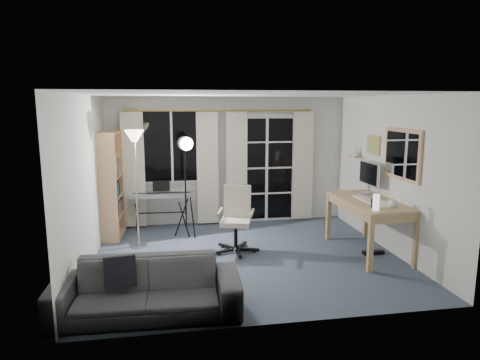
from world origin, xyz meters
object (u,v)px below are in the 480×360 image
(keyboard_piano, at_px, (161,196))
(torchiere_lamp, at_px, (135,154))
(monitor, at_px, (369,174))
(desk, at_px, (369,207))
(sofa, at_px, (146,280))
(office_chair, at_px, (237,212))
(studio_light, at_px, (186,155))
(mug, at_px, (393,203))
(bookshelf, at_px, (110,187))

(keyboard_piano, bearing_deg, torchiere_lamp, -109.32)
(monitor, bearing_deg, keyboard_piano, 156.74)
(desk, relative_size, sofa, 0.77)
(office_chair, distance_m, desk, 2.03)
(studio_light, height_order, sofa, studio_light)
(torchiere_lamp, bearing_deg, studio_light, 20.37)
(office_chair, height_order, mug, office_chair)
(bookshelf, bearing_deg, torchiere_lamp, -49.97)
(office_chair, distance_m, sofa, 2.33)
(mug, bearing_deg, office_chair, 154.73)
(monitor, relative_size, mug, 4.40)
(torchiere_lamp, distance_m, keyboard_piano, 1.31)
(keyboard_piano, xyz_separation_m, desk, (3.15, -1.80, 0.10))
(mug, relative_size, sofa, 0.07)
(keyboard_piano, relative_size, office_chair, 1.13)
(sofa, bearing_deg, monitor, 30.80)
(office_chair, xyz_separation_m, mug, (2.07, -0.98, 0.30))
(bookshelf, height_order, monitor, bookshelf)
(monitor, height_order, mug, monitor)
(bookshelf, bearing_deg, keyboard_piano, 20.16)
(keyboard_piano, bearing_deg, desk, -27.04)
(sofa, bearing_deg, mug, 17.82)
(desk, bearing_deg, sofa, -157.47)
(office_chair, bearing_deg, monitor, 15.42)
(bookshelf, height_order, torchiere_lamp, torchiere_lamp)
(keyboard_piano, bearing_deg, studio_light, -52.20)
(studio_light, bearing_deg, office_chair, -57.51)
(monitor, xyz_separation_m, mug, (-0.10, -0.95, -0.25))
(studio_light, relative_size, monitor, 2.97)
(keyboard_piano, bearing_deg, office_chair, -45.70)
(studio_light, distance_m, desk, 3.05)
(torchiere_lamp, bearing_deg, sofa, -84.34)
(keyboard_piano, distance_m, sofa, 3.26)
(studio_light, bearing_deg, torchiere_lamp, -173.35)
(studio_light, height_order, desk, studio_light)
(bookshelf, distance_m, torchiere_lamp, 1.02)
(sofa, bearing_deg, keyboard_piano, 89.83)
(torchiere_lamp, xyz_separation_m, office_chair, (1.54, -0.42, -0.91))
(office_chair, relative_size, monitor, 1.70)
(bookshelf, xyz_separation_m, mug, (4.10, -2.02, 0.04))
(desk, relative_size, mug, 11.50)
(bookshelf, bearing_deg, studio_light, -12.45)
(desk, xyz_separation_m, monitor, (0.20, 0.45, 0.42))
(keyboard_piano, relative_size, sofa, 0.57)
(desk, xyz_separation_m, sofa, (-3.28, -1.44, -0.33))
(desk, distance_m, monitor, 0.64)
(torchiere_lamp, height_order, mug, torchiere_lamp)
(torchiere_lamp, height_order, keyboard_piano, torchiere_lamp)
(studio_light, distance_m, mug, 3.33)
(torchiere_lamp, bearing_deg, bookshelf, 128.34)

